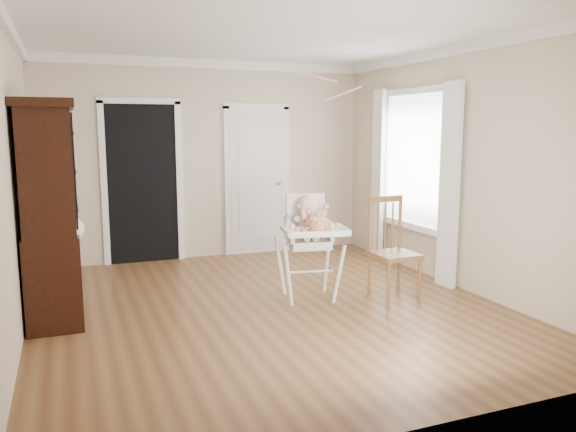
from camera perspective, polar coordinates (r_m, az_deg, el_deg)
name	(u,v)px	position (r m, az deg, el deg)	size (l,w,h in m)	color
floor	(269,308)	(5.73, -1.90, -9.29)	(5.00, 5.00, 0.00)	brown
ceiling	(268,29)	(5.52, -2.05, 18.41)	(5.00, 5.00, 0.00)	white
wall_back	(208,160)	(7.86, -8.10, 5.63)	(4.50, 4.50, 0.00)	beige
wall_left	(12,182)	(5.17, -26.24, 3.11)	(5.00, 5.00, 0.00)	beige
wall_right	(459,168)	(6.56, 16.95, 4.70)	(5.00, 5.00, 0.00)	beige
crown_molding	(268,36)	(5.51, -2.05, 17.79)	(4.50, 5.00, 0.12)	white
doorway	(142,180)	(7.70, -14.57, 3.57)	(1.06, 0.05, 2.22)	black
closet_door	(257,182)	(8.05, -3.15, 3.46)	(0.96, 0.09, 2.13)	white
window_right	(412,169)	(7.17, 12.51, 4.69)	(0.13, 1.84, 2.30)	white
high_chair	(309,234)	(5.86, 2.14, -1.86)	(0.77, 0.90, 1.13)	white
baby	(309,219)	(5.86, 2.11, -0.35)	(0.31, 0.27, 0.47)	beige
cake	(320,225)	(5.58, 3.23, -0.88)	(0.26, 0.26, 0.12)	silver
sippy_cup	(287,222)	(5.65, -0.08, -0.63)	(0.07, 0.07, 0.16)	pink
china_cabinet	(51,211)	(5.69, -22.96, 0.44)	(0.54, 1.21, 2.04)	black
dining_chair	(393,252)	(6.03, 10.61, -3.57)	(0.45, 0.45, 1.07)	brown
streamer	(317,77)	(6.86, 2.99, 13.94)	(0.03, 0.50, 0.02)	pink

